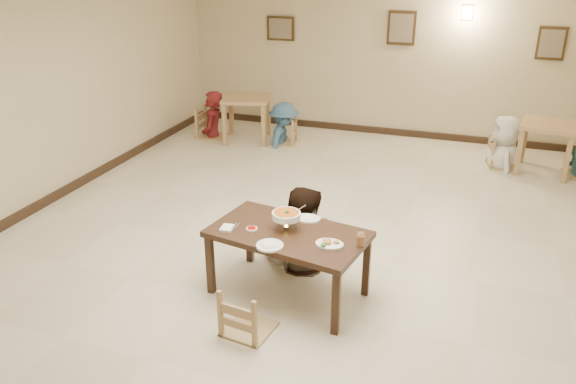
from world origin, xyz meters
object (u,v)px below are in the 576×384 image
at_px(chair_far, 303,223).
at_px(bg_table_right, 548,132).
at_px(bg_chair_ll, 212,110).
at_px(chair_near, 248,288).
at_px(drink_glass, 361,240).
at_px(bg_diner_b, 284,103).
at_px(bg_chair_lr, 284,119).
at_px(main_diner, 301,188).
at_px(bg_chair_rl, 505,140).
at_px(main_table, 288,239).
at_px(curry_warmer, 286,216).
at_px(bg_table_left, 247,104).
at_px(bg_diner_a, 211,91).
at_px(bg_diner_c, 509,116).

distance_m(chair_far, bg_table_right, 4.79).
relative_size(bg_table_right, bg_chair_ll, 0.85).
height_order(chair_near, drink_glass, chair_near).
relative_size(chair_near, bg_diner_b, 0.60).
bearing_deg(drink_glass, bg_chair_lr, 117.17).
distance_m(main_diner, drink_glass, 1.09).
bearing_deg(chair_far, bg_chair_rl, 75.96).
xyz_separation_m(chair_near, bg_chair_lr, (-1.53, 5.36, 0.01)).
bearing_deg(main_table, bg_table_right, 69.74).
relative_size(main_table, chair_near, 1.81).
bearing_deg(curry_warmer, drink_glass, -7.62).
xyz_separation_m(chair_near, bg_table_left, (-2.23, 5.30, 0.23)).
bearing_deg(main_diner, main_table, 92.45).
xyz_separation_m(curry_warmer, bg_diner_b, (-1.64, 4.61, -0.11)).
distance_m(main_table, curry_warmer, 0.24).
bearing_deg(bg_diner_a, main_table, 19.95).
distance_m(chair_far, bg_diner_b, 4.25).
distance_m(chair_near, bg_table_left, 5.75).
distance_m(bg_table_left, bg_table_right, 5.10).
relative_size(curry_warmer, bg_diner_c, 0.19).
xyz_separation_m(bg_table_left, bg_table_right, (5.10, 0.02, -0.02)).
height_order(bg_table_right, bg_chair_ll, bg_chair_ll).
relative_size(main_table, bg_chair_ll, 1.53).
xyz_separation_m(main_table, main_diner, (-0.07, 0.64, 0.29)).
xyz_separation_m(chair_far, bg_diner_c, (2.19, 3.95, 0.40)).
relative_size(bg_diner_a, bg_diner_c, 1.04).
bearing_deg(bg_diner_a, bg_diner_c, 77.33).
distance_m(bg_chair_ll, bg_diner_c, 5.20).
distance_m(curry_warmer, bg_table_left, 5.12).
bearing_deg(drink_glass, chair_near, -144.08).
distance_m(main_diner, bg_chair_rl, 4.62).
bearing_deg(bg_table_left, curry_warmer, -62.78).
distance_m(bg_diner_a, bg_diner_b, 1.40).
bearing_deg(bg_chair_lr, main_table, 11.27).
relative_size(bg_table_right, bg_chair_rl, 1.03).
xyz_separation_m(bg_table_right, bg_diner_c, (-0.61, 0.07, 0.19)).
distance_m(chair_far, bg_chair_ll, 4.86).
xyz_separation_m(main_table, bg_diner_c, (2.12, 4.68, 0.22)).
relative_size(curry_warmer, drink_glass, 2.26).
bearing_deg(main_table, bg_diner_a, 134.31).
distance_m(drink_glass, bg_table_left, 5.60).
height_order(main_diner, bg_diner_c, main_diner).
height_order(curry_warmer, bg_chair_ll, bg_chair_ll).
height_order(drink_glass, bg_diner_a, bg_diner_a).
distance_m(drink_glass, bg_diner_c, 4.93).
bearing_deg(chair_near, curry_warmer, -90.75).
height_order(main_diner, bg_table_left, main_diner).
xyz_separation_m(chair_near, bg_chair_rl, (2.26, 5.38, -0.01)).
relative_size(bg_chair_lr, bg_diner_a, 0.52).
relative_size(drink_glass, bg_diner_b, 0.09).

